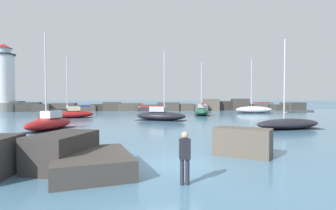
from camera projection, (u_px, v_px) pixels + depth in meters
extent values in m
plane|color=teal|center=(176.00, 164.00, 11.43)|extent=(600.00, 600.00, 0.00)
cube|color=teal|center=(142.00, 104.00, 117.07)|extent=(400.00, 116.00, 0.01)
cube|color=#423D38|center=(12.00, 106.00, 54.86)|extent=(4.08, 3.61, 2.07)
cube|color=#423D38|center=(29.00, 107.00, 54.51)|extent=(5.01, 4.73, 1.88)
cube|color=#423D38|center=(44.00, 108.00, 54.64)|extent=(3.69, 5.73, 1.53)
cube|color=#4C443D|center=(63.00, 107.00, 55.78)|extent=(5.36, 4.48, 1.67)
cube|color=#4C443D|center=(86.00, 108.00, 56.33)|extent=(4.79, 5.31, 1.25)
cube|color=#383330|center=(98.00, 107.00, 56.79)|extent=(3.36, 4.72, 1.41)
cube|color=#4C443D|center=(112.00, 106.00, 57.20)|extent=(4.63, 5.43, 1.86)
cube|color=brown|center=(130.00, 107.00, 57.30)|extent=(5.75, 4.52, 1.63)
cube|color=#383330|center=(148.00, 108.00, 57.72)|extent=(5.42, 5.94, 1.21)
cube|color=#423D38|center=(169.00, 106.00, 57.71)|extent=(5.40, 5.01, 1.76)
cube|color=#4C443D|center=(183.00, 107.00, 58.34)|extent=(4.66, 5.45, 1.47)
cube|color=brown|center=(197.00, 107.00, 58.64)|extent=(4.39, 5.42, 1.34)
cube|color=brown|center=(211.00, 104.00, 59.48)|extent=(4.48, 5.36, 2.55)
cube|color=#383330|center=(224.00, 105.00, 60.04)|extent=(3.75, 3.56, 2.04)
cube|color=#383330|center=(240.00, 104.00, 59.22)|extent=(4.67, 5.72, 2.58)
cube|color=brown|center=(254.00, 107.00, 60.34)|extent=(5.20, 5.33, 1.51)
cube|color=#423D38|center=(264.00, 106.00, 61.27)|extent=(3.60, 4.48, 1.71)
cube|color=#423D38|center=(278.00, 107.00, 60.34)|extent=(3.97, 3.79, 1.25)
cube|color=#423D38|center=(293.00, 106.00, 61.06)|extent=(5.07, 4.42, 1.73)
cylinder|color=gray|center=(4.00, 107.00, 54.26)|extent=(5.33, 5.33, 1.80)
cylinder|color=white|center=(4.00, 79.00, 54.08)|extent=(3.95, 3.95, 9.81)
cylinder|color=#232328|center=(3.00, 55.00, 53.93)|extent=(4.54, 4.54, 0.25)
cylinder|color=silver|center=(3.00, 51.00, 53.91)|extent=(2.77, 2.77, 1.15)
cone|color=#B21919|center=(3.00, 46.00, 53.88)|extent=(3.36, 3.36, 0.90)
cube|color=#423D38|center=(92.00, 163.00, 10.19)|extent=(3.62, 4.22, 0.76)
cube|color=brown|center=(242.00, 142.00, 13.09)|extent=(2.97, 2.67, 1.40)
cube|color=#383330|center=(63.00, 151.00, 10.87)|extent=(2.66, 3.40, 1.44)
ellipsoid|color=maroon|center=(71.00, 114.00, 36.78)|extent=(6.54, 3.75, 1.02)
cube|color=black|center=(71.00, 118.00, 36.80)|extent=(6.23, 3.62, 0.03)
cube|color=beige|center=(73.00, 108.00, 36.88)|extent=(2.11, 1.62, 0.64)
cylinder|color=silver|center=(67.00, 84.00, 36.47)|extent=(0.12, 0.12, 7.61)
cylinder|color=#BCBCC1|center=(80.00, 107.00, 37.23)|extent=(3.30, 1.06, 0.10)
cube|color=navy|center=(80.00, 106.00, 37.23)|extent=(2.84, 1.02, 0.20)
ellipsoid|color=black|center=(288.00, 124.00, 24.05)|extent=(6.93, 3.47, 0.97)
cube|color=black|center=(288.00, 129.00, 24.06)|extent=(6.60, 3.36, 0.03)
cylinder|color=silver|center=(284.00, 79.00, 23.78)|extent=(0.12, 0.12, 7.22)
cylinder|color=#BCBCC1|center=(300.00, 112.00, 24.42)|extent=(3.59, 0.80, 0.10)
cube|color=#4C4C51|center=(300.00, 111.00, 24.41)|extent=(3.08, 0.80, 0.20)
ellipsoid|color=#195138|center=(201.00, 112.00, 42.27)|extent=(2.99, 5.85, 1.22)
cube|color=black|center=(201.00, 115.00, 42.28)|extent=(2.91, 5.56, 0.03)
cube|color=#B2B2B7|center=(202.00, 106.00, 41.96)|extent=(1.44, 1.83, 0.64)
cylinder|color=silver|center=(201.00, 85.00, 42.56)|extent=(0.12, 0.12, 7.34)
cylinder|color=#BCBCC1|center=(202.00, 105.00, 41.12)|extent=(0.55, 3.05, 0.10)
cube|color=maroon|center=(202.00, 104.00, 41.11)|extent=(0.58, 2.61, 0.20)
ellipsoid|color=black|center=(161.00, 116.00, 32.91)|extent=(6.84, 4.74, 1.12)
cube|color=black|center=(161.00, 120.00, 32.93)|extent=(6.53, 4.57, 0.03)
cube|color=#B2B2B7|center=(158.00, 109.00, 32.99)|extent=(2.29, 1.94, 0.64)
cylinder|color=silver|center=(164.00, 81.00, 32.63)|extent=(0.12, 0.12, 7.54)
cylinder|color=#BCBCC1|center=(151.00, 107.00, 33.28)|extent=(3.29, 1.57, 0.10)
cube|color=maroon|center=(151.00, 106.00, 33.28)|extent=(2.84, 1.44, 0.20)
ellipsoid|color=maroon|center=(50.00, 124.00, 23.54)|extent=(3.75, 6.10, 1.06)
cube|color=black|center=(50.00, 130.00, 23.56)|extent=(3.62, 5.81, 0.03)
cube|color=silver|center=(52.00, 114.00, 23.80)|extent=(1.57, 1.99, 0.64)
cylinder|color=silver|center=(46.00, 76.00, 22.99)|extent=(0.12, 0.12, 7.51)
cylinder|color=#BCBCC1|center=(58.00, 111.00, 24.64)|extent=(1.18, 3.03, 0.10)
cube|color=#4C4C51|center=(58.00, 110.00, 24.63)|extent=(1.11, 2.62, 0.20)
ellipsoid|color=silver|center=(254.00, 110.00, 48.05)|extent=(6.85, 3.00, 1.26)
cube|color=black|center=(254.00, 113.00, 48.07)|extent=(6.51, 2.91, 0.03)
cylinder|color=silver|center=(251.00, 83.00, 47.90)|extent=(0.12, 0.12, 8.67)
cylinder|color=#BCBCC1|center=(261.00, 103.00, 48.02)|extent=(3.64, 0.50, 0.10)
cube|color=maroon|center=(261.00, 103.00, 48.02)|extent=(3.11, 0.54, 0.20)
sphere|color=red|center=(39.00, 120.00, 30.46)|extent=(0.55, 0.55, 0.55)
cylinder|color=black|center=(39.00, 117.00, 30.45)|extent=(0.04, 0.04, 0.20)
cylinder|color=#282833|center=(182.00, 172.00, 8.76)|extent=(0.14, 0.14, 0.87)
cylinder|color=#282833|center=(187.00, 172.00, 8.78)|extent=(0.14, 0.14, 0.87)
cube|color=#232328|center=(185.00, 149.00, 8.75)|extent=(0.36, 0.22, 0.69)
sphere|color=tan|center=(185.00, 135.00, 8.73)|extent=(0.24, 0.24, 0.24)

